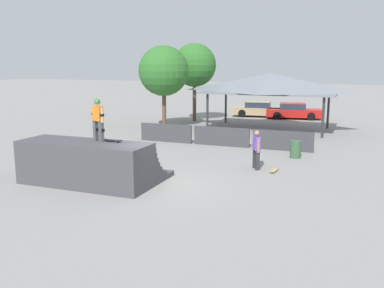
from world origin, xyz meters
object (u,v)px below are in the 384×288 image
Objects in this scene: tree_beside_pavilion at (164,71)px; parked_car_tan at (259,109)px; skater_on_deck at (98,117)px; skateboard_on_deck at (112,140)px; bystander_walking at (256,148)px; parked_car_red at (293,111)px; trash_bin at (295,149)px; tree_far_back at (194,65)px; skateboard_on_ground at (274,170)px.

parked_car_tan is at bearing 60.98° from tree_beside_pavilion.
skateboard_on_deck is at bearing 24.28° from skater_on_deck.
tree_beside_pavilion reaches higher than bystander_walking.
bystander_walking is at bearing -96.91° from parked_car_red.
skateboard_on_deck is 1.02× the size of trash_bin.
skateboard_on_deck is at bearing -98.44° from parked_car_tan.
tree_far_back reaches higher than parked_car_red.
parked_car_red is at bearing -14.26° from parked_car_tan.
skateboard_on_deck is 0.14× the size of tree_far_back.
skater_on_deck is at bearing -80.41° from tree_far_back.
bystander_walking is 0.30× the size of tree_beside_pavilion.
skater_on_deck is 0.28× the size of tree_beside_pavilion.
tree_far_back reaches higher than skateboard_on_ground.
skateboard_on_deck reaches higher than skateboard_on_ground.
skateboard_on_ground is at bearing -133.49° from bystander_walking.
skateboard_on_ground is 3.12m from trash_bin.
skater_on_deck is at bearing -110.61° from parked_car_red.
tree_beside_pavilion is 6.74× the size of trash_bin.
skateboard_on_deck is 18.25m from tree_far_back.
parked_car_red is at bearing 97.96° from skater_on_deck.
skateboard_on_ground is (5.89, 4.23, -2.53)m from skater_on_deck.
skateboard_on_deck is 22.25m from parked_car_red.
parked_car_tan is (-4.77, 18.15, 0.54)m from skateboard_on_ground.
tree_beside_pavilion is 12.42m from trash_bin.
bystander_walking reaches higher than trash_bin.
trash_bin is 0.18× the size of parked_car_tan.
skater_on_deck is 14.24m from tree_beside_pavilion.
parked_car_red is at bearing 30.94° from tree_far_back.
bystander_walking is 3.19m from trash_bin.
skateboard_on_deck is 22.36m from parked_car_tan.
bystander_walking is at bearing 50.48° from skateboard_on_deck.
skater_on_deck is at bearing -50.87° from skateboard_on_ground.
parked_car_tan is (4.82, 8.70, -3.37)m from tree_beside_pavilion.
skater_on_deck is at bearing -99.85° from parked_car_tan.
skateboard_on_ground is 0.17× the size of parked_car_tan.
parked_car_red is at bearing 87.32° from skateboard_on_deck.
skater_on_deck is 1.89× the size of trash_bin.
bystander_walking is at bearing -84.60° from parked_car_tan.
tree_far_back is (-3.00, 17.76, 1.75)m from skater_on_deck.
tree_beside_pavilion is at bearing 123.60° from skater_on_deck.
skateboard_on_ground is 18.77m from parked_car_tan.
parked_car_red is at bearing -170.73° from skateboard_on_ground.
trash_bin is at bearing -91.36° from parked_car_red.
tree_beside_pavilion is (-3.71, 13.68, 1.39)m from skater_on_deck.
skater_on_deck reaches higher than skateboard_on_deck.
parked_car_tan and parked_car_red have the same top height.
bystander_walking is 17.61m from parked_car_red.
skateboard_on_ground is 0.13× the size of tree_far_back.
parked_car_red is (-2.27, 14.71, 0.18)m from trash_bin.
skateboard_on_ground is at bearing 44.45° from skateboard_on_deck.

